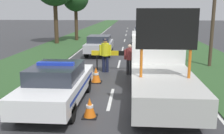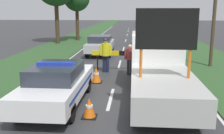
# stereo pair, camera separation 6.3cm
# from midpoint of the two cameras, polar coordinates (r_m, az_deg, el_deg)

# --- Properties ---
(ground_plane) EXTENTS (160.00, 160.00, 0.00)m
(ground_plane) POSITION_cam_midpoint_polar(r_m,az_deg,el_deg) (9.96, -0.12, -6.94)
(ground_plane) COLOR #333335
(lane_markings) EXTENTS (7.14, 60.23, 0.01)m
(lane_markings) POSITION_cam_midpoint_polar(r_m,az_deg,el_deg) (24.87, 2.79, 4.68)
(lane_markings) COLOR silver
(lane_markings) RESTS_ON ground
(grass_verge_left) EXTENTS (4.35, 120.00, 0.03)m
(grass_verge_left) POSITION_cam_midpoint_polar(r_m,az_deg,el_deg) (30.27, -8.00, 5.95)
(grass_verge_left) COLOR #2D5128
(grass_verge_left) RESTS_ON ground
(grass_verge_right) EXTENTS (4.35, 120.00, 0.03)m
(grass_verge_right) POSITION_cam_midpoint_polar(r_m,az_deg,el_deg) (29.98, 14.29, 5.63)
(grass_verge_right) COLOR #2D5128
(grass_verge_right) RESTS_ON ground
(police_car) EXTENTS (1.80, 4.90, 1.55)m
(police_car) POSITION_cam_midpoint_polar(r_m,az_deg,el_deg) (9.38, -11.60, -3.56)
(police_car) COLOR white
(police_car) RESTS_ON ground
(work_truck) EXTENTS (2.07, 6.39, 3.34)m
(work_truck) POSITION_cam_midpoint_polar(r_m,az_deg,el_deg) (10.22, 10.32, 0.04)
(work_truck) COLOR white
(work_truck) RESTS_ON ground
(road_barrier) EXTENTS (3.01, 0.08, 1.09)m
(road_barrier) POSITION_cam_midpoint_polar(r_m,az_deg,el_deg) (14.43, 1.68, 2.78)
(road_barrier) COLOR black
(road_barrier) RESTS_ON ground
(police_officer) EXTENTS (0.65, 0.41, 1.80)m
(police_officer) POSITION_cam_midpoint_polar(r_m,az_deg,el_deg) (13.98, -1.24, 3.18)
(police_officer) COLOR #191E38
(police_officer) RESTS_ON ground
(pedestrian_civilian) EXTENTS (0.57, 0.36, 1.58)m
(pedestrian_civilian) POSITION_cam_midpoint_polar(r_m,az_deg,el_deg) (13.48, 4.06, 2.19)
(pedestrian_civilian) COLOR #232326
(pedestrian_civilian) RESTS_ON ground
(traffic_cone_near_police) EXTENTS (0.52, 0.52, 0.72)m
(traffic_cone_near_police) POSITION_cam_midpoint_polar(r_m,az_deg,el_deg) (12.10, -3.31, -1.72)
(traffic_cone_near_police) COLOR black
(traffic_cone_near_police) RESTS_ON ground
(traffic_cone_centre_front) EXTENTS (0.36, 0.36, 0.51)m
(traffic_cone_centre_front) POSITION_cam_midpoint_polar(r_m,az_deg,el_deg) (14.58, 12.05, 0.01)
(traffic_cone_centre_front) COLOR black
(traffic_cone_centre_front) RESTS_ON ground
(traffic_cone_near_truck) EXTENTS (0.41, 0.41, 0.57)m
(traffic_cone_near_truck) POSITION_cam_midpoint_polar(r_m,az_deg,el_deg) (14.71, 7.12, 0.41)
(traffic_cone_near_truck) COLOR black
(traffic_cone_near_truck) RESTS_ON ground
(traffic_cone_behind_barrier) EXTENTS (0.46, 0.46, 0.64)m
(traffic_cone_behind_barrier) POSITION_cam_midpoint_polar(r_m,az_deg,el_deg) (8.25, -4.76, -8.80)
(traffic_cone_behind_barrier) COLOR black
(traffic_cone_behind_barrier) RESTS_ON ground
(queued_car_sedan_silver) EXTENTS (1.79, 4.21, 1.45)m
(queued_car_sedan_silver) POSITION_cam_midpoint_polar(r_m,az_deg,el_deg) (19.64, -2.48, 4.91)
(queued_car_sedan_silver) COLOR #B2B2B7
(queued_car_sedan_silver) RESTS_ON ground
(queued_car_suv_grey) EXTENTS (1.74, 4.09, 1.41)m
(queued_car_suv_grey) POSITION_cam_midpoint_polar(r_m,az_deg,el_deg) (25.43, 7.12, 6.44)
(queued_car_suv_grey) COLOR slate
(queued_car_suv_grey) RESTS_ON ground
(queued_car_van_white) EXTENTS (1.85, 3.98, 1.42)m
(queued_car_van_white) POSITION_cam_midpoint_polar(r_m,az_deg,el_deg) (31.61, 6.84, 7.59)
(queued_car_van_white) COLOR silver
(queued_car_van_white) RESTS_ON ground
(utility_pole) EXTENTS (1.20, 0.20, 7.46)m
(utility_pole) POSITION_cam_midpoint_polar(r_m,az_deg,el_deg) (16.34, 21.71, 13.42)
(utility_pole) COLOR #473828
(utility_pole) RESTS_ON ground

